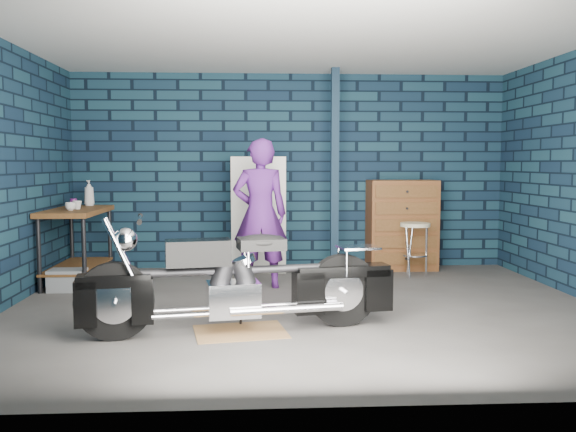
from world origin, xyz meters
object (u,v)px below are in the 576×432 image
locker (258,214)px  motorcycle (240,274)px  tool_chest (402,225)px  shop_stool (415,250)px  storage_bin (67,280)px  workbench (77,246)px  person (260,214)px

locker → motorcycle: bearing=-93.4°
tool_chest → shop_stool: size_ratio=1.76×
storage_bin → locker: locker is taller
workbench → locker: (2.23, 0.72, 0.32)m
motorcycle → locker: 3.07m
storage_bin → shop_stool: bearing=8.7°
tool_chest → person: bearing=-149.9°
locker → tool_chest: locker is taller
motorcycle → tool_chest: size_ratio=1.89×
motorcycle → storage_bin: bearing=128.1°
motorcycle → shop_stool: motorcycle is taller
workbench → tool_chest: bearing=9.7°
tool_chest → shop_stool: bearing=-87.0°
workbench → tool_chest: 4.27m
tool_chest → storage_bin: bearing=-163.7°
motorcycle → locker: bearing=76.8°
workbench → person: person is taller
motorcycle → locker: size_ratio=1.50×
person → shop_stool: 2.14m
workbench → tool_chest: tool_chest is taller
motorcycle → shop_stool: bearing=38.8°
motorcycle → tool_chest: tool_chest is taller
locker → tool_chest: bearing=0.0°
storage_bin → shop_stool: size_ratio=0.57×
motorcycle → shop_stool: (2.19, 2.48, -0.16)m
person → storage_bin: (-2.22, -0.08, -0.75)m
motorcycle → storage_bin: 2.76m
person → tool_chest: bearing=-152.9°
storage_bin → tool_chest: bearing=16.3°
motorcycle → locker: locker is taller
workbench → locker: 2.36m
person → locker: 1.15m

